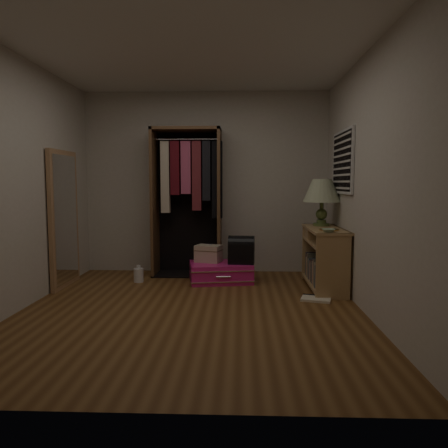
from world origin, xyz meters
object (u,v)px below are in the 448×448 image
(console_bookshelf, at_px, (324,256))
(black_bag, at_px, (241,249))
(white_jug, at_px, (139,275))
(open_wardrobe, at_px, (190,189))
(floor_mirror, at_px, (64,219))
(train_case, at_px, (208,253))
(pink_suitcase, at_px, (221,272))
(table_lamp, at_px, (322,192))

(console_bookshelf, xyz_separation_m, black_bag, (-1.02, 0.25, 0.04))
(white_jug, bearing_deg, open_wardrobe, 39.92)
(floor_mirror, bearing_deg, white_jug, 15.98)
(white_jug, bearing_deg, train_case, 8.53)
(console_bookshelf, relative_size, black_bag, 3.05)
(floor_mirror, relative_size, black_bag, 4.63)
(pink_suitcase, relative_size, black_bag, 2.45)
(open_wardrobe, xyz_separation_m, floor_mirror, (-1.49, -0.77, -0.36))
(floor_mirror, bearing_deg, black_bag, 7.43)
(train_case, xyz_separation_m, white_jug, (-0.91, -0.14, -0.27))
(pink_suitcase, relative_size, white_jug, 4.03)
(open_wardrobe, height_order, black_bag, open_wardrobe)
(console_bookshelf, distance_m, open_wardrobe, 2.06)
(open_wardrobe, height_order, table_lamp, open_wardrobe)
(open_wardrobe, xyz_separation_m, table_lamp, (1.75, -0.49, -0.03))
(floor_mirror, bearing_deg, console_bookshelf, 0.69)
(console_bookshelf, bearing_deg, table_lamp, 88.90)
(table_lamp, distance_m, white_jug, 2.61)
(open_wardrobe, height_order, pink_suitcase, open_wardrobe)
(train_case, relative_size, black_bag, 1.05)
(open_wardrobe, distance_m, table_lamp, 1.82)
(black_bag, bearing_deg, white_jug, -173.66)
(open_wardrobe, height_order, floor_mirror, open_wardrobe)
(floor_mirror, height_order, pink_suitcase, floor_mirror)
(table_lamp, bearing_deg, black_bag, 179.62)
(open_wardrobe, bearing_deg, floor_mirror, -152.68)
(train_case, height_order, table_lamp, table_lamp)
(pink_suitcase, distance_m, black_bag, 0.42)
(floor_mirror, xyz_separation_m, pink_suitcase, (1.94, 0.32, -0.73))
(console_bookshelf, relative_size, floor_mirror, 0.66)
(train_case, bearing_deg, white_jug, -154.03)
(open_wardrobe, relative_size, train_case, 5.30)
(train_case, relative_size, white_jug, 1.73)
(pink_suitcase, height_order, table_lamp, table_lamp)
(floor_mirror, bearing_deg, pink_suitcase, 9.37)
(train_case, bearing_deg, floor_mirror, -150.34)
(console_bookshelf, bearing_deg, floor_mirror, -179.31)
(open_wardrobe, distance_m, train_case, 0.98)
(train_case, relative_size, table_lamp, 0.63)
(train_case, distance_m, black_bag, 0.46)
(pink_suitcase, xyz_separation_m, train_case, (-0.16, 0.06, 0.24))
(black_bag, bearing_deg, pink_suitcase, 178.01)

